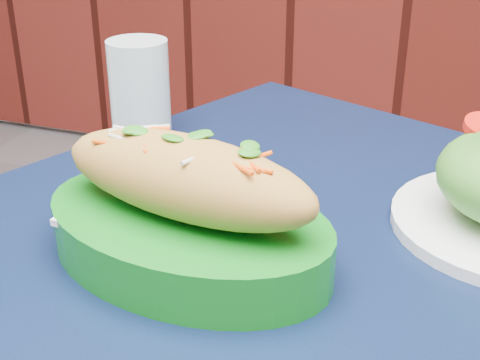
% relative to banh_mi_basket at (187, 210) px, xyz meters
% --- Properties ---
extents(banh_mi_basket, '(0.29, 0.22, 0.12)m').
position_rel_banh_mi_basket_xyz_m(banh_mi_basket, '(0.00, 0.00, 0.00)').
color(banh_mi_basket, '#0E7318').
rests_on(banh_mi_basket, cafe_table).
extents(water_glass, '(0.08, 0.08, 0.12)m').
position_rel_banh_mi_basket_xyz_m(water_glass, '(-0.18, 0.25, 0.01)').
color(water_glass, silver).
rests_on(water_glass, cafe_table).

